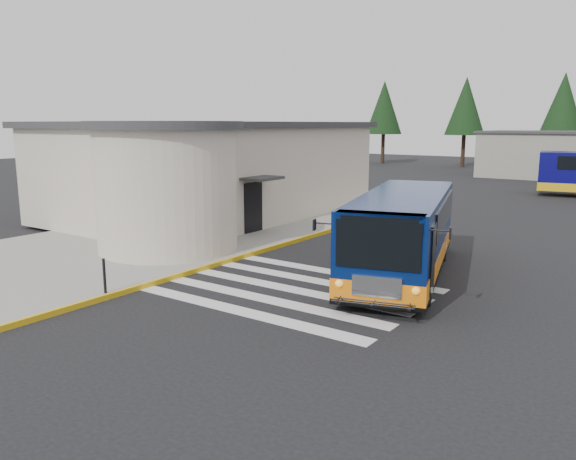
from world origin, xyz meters
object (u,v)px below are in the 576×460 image
Objects in this scene: pedestrian_a at (168,237)px; pedestrian_b at (167,233)px; bollard at (104,276)px; transit_bus at (403,237)px.

pedestrian_a reaches higher than pedestrian_b.
bollard is (1.99, -4.22, -0.33)m from pedestrian_b.
transit_bus is 7.89m from pedestrian_a.
transit_bus is 5.49× the size of pedestrian_a.
pedestrian_b is (-0.78, 0.68, -0.06)m from pedestrian_a.
bollard is at bearing 173.35° from pedestrian_a.
transit_bus is at bearing -88.60° from pedestrian_a.
transit_bus reaches higher than pedestrian_a.
bollard is (-5.83, -7.10, -0.63)m from transit_bus.
pedestrian_b reaches higher than bollard.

